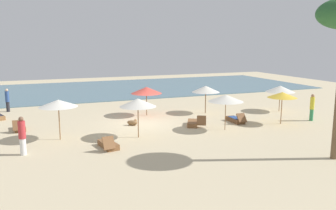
{
  "coord_description": "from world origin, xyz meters",
  "views": [
    {
      "loc": [
        -6.65,
        -21.22,
        5.27
      ],
      "look_at": [
        1.72,
        0.03,
        1.1
      ],
      "focal_mm": 37.62,
      "sensor_mm": 36.0,
      "label": 1
    }
  ],
  "objects_px": {
    "umbrella_1": "(282,95)",
    "lounger_3": "(193,123)",
    "dog": "(133,122)",
    "umbrella_0": "(226,98)",
    "umbrella_7": "(58,103)",
    "umbrella_4": "(280,89)",
    "lounger_1": "(236,120)",
    "umbrella_5": "(146,90)",
    "umbrella_2": "(138,103)",
    "person_2": "(7,100)",
    "lounger_0": "(19,127)",
    "umbrella_3": "(206,89)",
    "lounger_4": "(108,145)",
    "person_3": "(312,107)",
    "person_0": "(22,136)"
  },
  "relations": [
    {
      "from": "umbrella_1",
      "to": "lounger_3",
      "type": "relative_size",
      "value": 1.18
    },
    {
      "from": "dog",
      "to": "umbrella_0",
      "type": "bearing_deg",
      "value": -32.95
    },
    {
      "from": "umbrella_0",
      "to": "umbrella_7",
      "type": "height_order",
      "value": "umbrella_7"
    },
    {
      "from": "umbrella_4",
      "to": "lounger_1",
      "type": "bearing_deg",
      "value": -158.76
    },
    {
      "from": "umbrella_5",
      "to": "lounger_1",
      "type": "xyz_separation_m",
      "value": [
        4.79,
        -4.2,
        -1.65
      ]
    },
    {
      "from": "umbrella_1",
      "to": "umbrella_2",
      "type": "height_order",
      "value": "umbrella_2"
    },
    {
      "from": "umbrella_0",
      "to": "person_2",
      "type": "distance_m",
      "value": 16.49
    },
    {
      "from": "lounger_0",
      "to": "umbrella_5",
      "type": "bearing_deg",
      "value": 8.31
    },
    {
      "from": "umbrella_3",
      "to": "lounger_1",
      "type": "relative_size",
      "value": 1.2
    },
    {
      "from": "umbrella_4",
      "to": "person_2",
      "type": "bearing_deg",
      "value": 159.01
    },
    {
      "from": "lounger_0",
      "to": "dog",
      "type": "xyz_separation_m",
      "value": [
        6.66,
        -1.31,
        0.01
      ]
    },
    {
      "from": "umbrella_7",
      "to": "lounger_4",
      "type": "distance_m",
      "value": 3.74
    },
    {
      "from": "umbrella_2",
      "to": "umbrella_7",
      "type": "xyz_separation_m",
      "value": [
        -4.07,
        1.17,
        0.03
      ]
    },
    {
      "from": "lounger_4",
      "to": "umbrella_3",
      "type": "bearing_deg",
      "value": 34.91
    },
    {
      "from": "lounger_1",
      "to": "dog",
      "type": "xyz_separation_m",
      "value": [
        -6.55,
        1.66,
        0.01
      ]
    },
    {
      "from": "umbrella_2",
      "to": "umbrella_5",
      "type": "bearing_deg",
      "value": 67.41
    },
    {
      "from": "umbrella_3",
      "to": "umbrella_5",
      "type": "relative_size",
      "value": 0.93
    },
    {
      "from": "umbrella_0",
      "to": "umbrella_2",
      "type": "relative_size",
      "value": 0.97
    },
    {
      "from": "umbrella_1",
      "to": "umbrella_4",
      "type": "height_order",
      "value": "umbrella_1"
    },
    {
      "from": "umbrella_4",
      "to": "dog",
      "type": "xyz_separation_m",
      "value": [
        -11.6,
        -0.3,
        -1.53
      ]
    },
    {
      "from": "umbrella_0",
      "to": "person_2",
      "type": "xyz_separation_m",
      "value": [
        -12.41,
        10.8,
        -1.03
      ]
    },
    {
      "from": "lounger_4",
      "to": "umbrella_1",
      "type": "bearing_deg",
      "value": 5.38
    },
    {
      "from": "umbrella_5",
      "to": "lounger_3",
      "type": "bearing_deg",
      "value": -66.15
    },
    {
      "from": "lounger_1",
      "to": "umbrella_0",
      "type": "bearing_deg",
      "value": -138.94
    },
    {
      "from": "lounger_1",
      "to": "dog",
      "type": "relative_size",
      "value": 2.3
    },
    {
      "from": "umbrella_4",
      "to": "umbrella_5",
      "type": "xyz_separation_m",
      "value": [
        -9.84,
        2.23,
        0.11
      ]
    },
    {
      "from": "umbrella_1",
      "to": "person_3",
      "type": "relative_size",
      "value": 1.15
    },
    {
      "from": "umbrella_7",
      "to": "person_3",
      "type": "xyz_separation_m",
      "value": [
        16.07,
        -1.41,
        -1.06
      ]
    },
    {
      "from": "person_2",
      "to": "lounger_1",
      "type": "bearing_deg",
      "value": -33.44
    },
    {
      "from": "umbrella_5",
      "to": "person_2",
      "type": "height_order",
      "value": "umbrella_5"
    },
    {
      "from": "umbrella_4",
      "to": "umbrella_7",
      "type": "relative_size",
      "value": 0.99
    },
    {
      "from": "person_3",
      "to": "lounger_0",
      "type": "bearing_deg",
      "value": 166.36
    },
    {
      "from": "lounger_1",
      "to": "person_3",
      "type": "bearing_deg",
      "value": -16.17
    },
    {
      "from": "person_0",
      "to": "dog",
      "type": "distance_m",
      "value": 7.47
    },
    {
      "from": "umbrella_3",
      "to": "umbrella_4",
      "type": "relative_size",
      "value": 0.94
    },
    {
      "from": "lounger_0",
      "to": "lounger_4",
      "type": "xyz_separation_m",
      "value": [
        4.21,
        -5.49,
        0.0
      ]
    },
    {
      "from": "umbrella_1",
      "to": "lounger_1",
      "type": "distance_m",
      "value": 3.32
    },
    {
      "from": "umbrella_3",
      "to": "lounger_4",
      "type": "distance_m",
      "value": 10.52
    },
    {
      "from": "umbrella_0",
      "to": "person_3",
      "type": "relative_size",
      "value": 1.18
    },
    {
      "from": "umbrella_3",
      "to": "umbrella_5",
      "type": "bearing_deg",
      "value": 169.82
    },
    {
      "from": "umbrella_7",
      "to": "lounger_3",
      "type": "relative_size",
      "value": 1.24
    },
    {
      "from": "umbrella_0",
      "to": "umbrella_7",
      "type": "xyz_separation_m",
      "value": [
        -9.41,
        1.45,
        0.07
      ]
    },
    {
      "from": "lounger_0",
      "to": "person_2",
      "type": "xyz_separation_m",
      "value": [
        -0.91,
        6.35,
        0.73
      ]
    },
    {
      "from": "umbrella_3",
      "to": "lounger_4",
      "type": "height_order",
      "value": "umbrella_3"
    },
    {
      "from": "umbrella_7",
      "to": "lounger_4",
      "type": "bearing_deg",
      "value": -49.74
    },
    {
      "from": "person_2",
      "to": "umbrella_1",
      "type": "bearing_deg",
      "value": -33.02
    },
    {
      "from": "lounger_1",
      "to": "umbrella_1",
      "type": "bearing_deg",
      "value": -30.52
    },
    {
      "from": "lounger_1",
      "to": "umbrella_4",
      "type": "bearing_deg",
      "value": 21.24
    },
    {
      "from": "person_3",
      "to": "umbrella_3",
      "type": "bearing_deg",
      "value": 138.17
    },
    {
      "from": "lounger_4",
      "to": "dog",
      "type": "height_order",
      "value": "lounger_4"
    }
  ]
}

